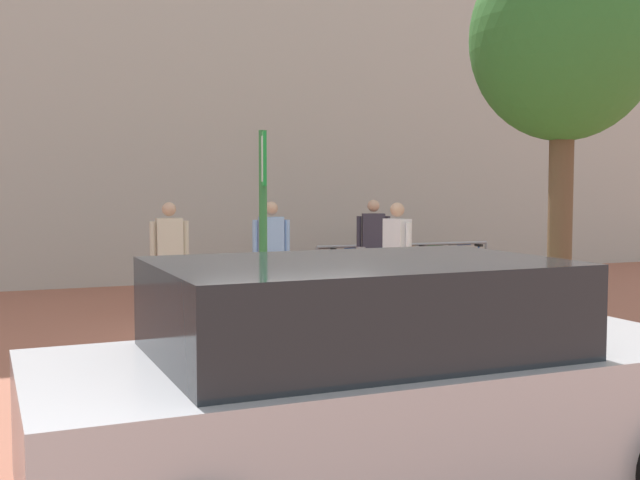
# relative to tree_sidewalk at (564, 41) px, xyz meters

# --- Properties ---
(ground_plane) EXTENTS (60.00, 60.00, 0.00)m
(ground_plane) POSITION_rel_tree_sidewalk_xyz_m (-2.47, 1.59, -3.62)
(ground_plane) COLOR #9E5B47
(building_facade) EXTENTS (28.00, 1.20, 10.00)m
(building_facade) POSITION_rel_tree_sidewalk_xyz_m (-2.47, 8.94, 1.38)
(building_facade) COLOR #B2ADA3
(building_facade) RESTS_ON ground
(planter_strip) EXTENTS (7.00, 1.10, 0.16)m
(planter_strip) POSITION_rel_tree_sidewalk_xyz_m (-2.19, -0.04, -3.54)
(planter_strip) COLOR #336028
(planter_strip) RESTS_ON ground
(tree_sidewalk) EXTENTS (2.14, 2.14, 4.84)m
(tree_sidewalk) POSITION_rel_tree_sidewalk_xyz_m (0.00, 0.00, 0.00)
(tree_sidewalk) COLOR brown
(tree_sidewalk) RESTS_ON ground
(parking_sign_post) EXTENTS (0.10, 0.36, 2.52)m
(parking_sign_post) POSITION_rel_tree_sidewalk_xyz_m (-3.61, -0.04, -1.98)
(parking_sign_post) COLOR #2D7238
(parking_sign_post) RESTS_ON ground
(bike_at_sign) EXTENTS (1.63, 0.58, 0.86)m
(bike_at_sign) POSITION_rel_tree_sidewalk_xyz_m (-3.70, 0.17, -3.27)
(bike_at_sign) COLOR black
(bike_at_sign) RESTS_ON ground
(bike_rack_cluster) EXTENTS (3.76, 1.73, 0.83)m
(bike_rack_cluster) POSITION_rel_tree_sidewalk_xyz_m (1.40, 6.44, -3.28)
(bike_rack_cluster) COLOR #99999E
(bike_rack_cluster) RESTS_ON ground
(bollard_steel) EXTENTS (0.16, 0.16, 0.90)m
(bollard_steel) POSITION_rel_tree_sidewalk_xyz_m (-0.19, 5.08, -3.17)
(bollard_steel) COLOR #ADADB2
(bollard_steel) RESTS_ON ground
(person_shirt_blue) EXTENTS (0.61, 0.33, 1.72)m
(person_shirt_blue) POSITION_rel_tree_sidewalk_xyz_m (-3.58, 4.87, -2.64)
(person_shirt_blue) COLOR #2D2D38
(person_shirt_blue) RESTS_ON ground
(person_shirt_white) EXTENTS (0.60, 0.47, 1.72)m
(person_shirt_white) POSITION_rel_tree_sidewalk_xyz_m (-1.97, 4.68, -2.64)
(person_shirt_white) COLOR #383342
(person_shirt_white) RESTS_ON ground
(person_suited_navy) EXTENTS (0.58, 0.48, 1.72)m
(person_suited_navy) POSITION_rel_tree_sidewalk_xyz_m (0.21, 5.42, -2.64)
(person_suited_navy) COLOR black
(person_suited_navy) RESTS_ON ground
(person_casual_tan) EXTENTS (0.35, 0.59, 1.72)m
(person_casual_tan) POSITION_rel_tree_sidewalk_xyz_m (-0.39, 3.33, -2.64)
(person_casual_tan) COLOR #383342
(person_casual_tan) RESTS_ON ground
(car_silver_sedan) EXTENTS (4.34, 2.11, 1.54)m
(car_silver_sedan) POSITION_rel_tree_sidewalk_xyz_m (-3.84, -3.12, -2.87)
(car_silver_sedan) COLOR #B7B7BC
(car_silver_sedan) RESTS_ON ground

